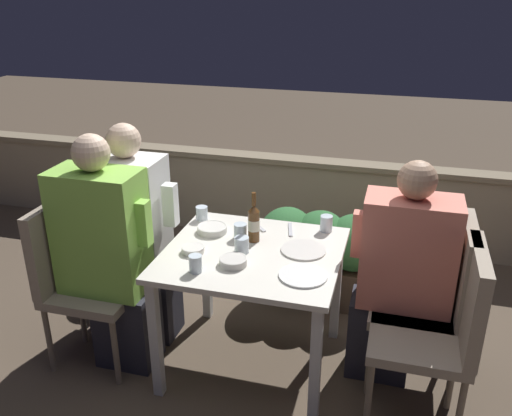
% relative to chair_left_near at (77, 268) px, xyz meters
% --- Properties ---
extents(ground_plane, '(16.00, 16.00, 0.00)m').
position_rel_chair_left_near_xyz_m(ground_plane, '(0.96, 0.16, -0.55)').
color(ground_plane, brown).
extents(parapet_wall, '(9.00, 0.18, 0.69)m').
position_rel_chair_left_near_xyz_m(parapet_wall, '(0.96, 1.83, -0.20)').
color(parapet_wall, gray).
rests_on(parapet_wall, ground_plane).
extents(dining_table, '(0.91, 0.84, 0.71)m').
position_rel_chair_left_near_xyz_m(dining_table, '(0.96, 0.16, 0.06)').
color(dining_table, silver).
rests_on(dining_table, ground_plane).
extents(planter_hedge, '(0.82, 0.47, 0.61)m').
position_rel_chair_left_near_xyz_m(planter_hedge, '(1.19, 0.96, -0.21)').
color(planter_hedge, brown).
rests_on(planter_hedge, ground_plane).
extents(chair_left_near, '(0.47, 0.46, 0.93)m').
position_rel_chair_left_near_xyz_m(chair_left_near, '(0.00, 0.00, 0.00)').
color(chair_left_near, gray).
rests_on(chair_left_near, ground_plane).
extents(person_green_blouse, '(0.51, 0.26, 1.32)m').
position_rel_chair_left_near_xyz_m(person_green_blouse, '(0.21, -0.00, 0.11)').
color(person_green_blouse, '#282833').
rests_on(person_green_blouse, ground_plane).
extents(chair_left_far, '(0.47, 0.46, 0.93)m').
position_rel_chair_left_near_xyz_m(chair_left_far, '(0.03, 0.28, 0.00)').
color(chair_left_far, gray).
rests_on(chair_left_far, ground_plane).
extents(person_white_polo, '(0.48, 0.26, 1.31)m').
position_rel_chair_left_near_xyz_m(person_white_polo, '(0.23, 0.28, 0.11)').
color(person_white_polo, '#282833').
rests_on(person_white_polo, ground_plane).
extents(chair_right_near, '(0.47, 0.46, 0.93)m').
position_rel_chair_left_near_xyz_m(chair_right_near, '(1.93, 0.01, 0.00)').
color(chair_right_near, gray).
rests_on(chair_right_near, ground_plane).
extents(chair_right_far, '(0.47, 0.46, 0.93)m').
position_rel_chair_left_near_xyz_m(chair_right_far, '(1.91, 0.28, 0.00)').
color(chair_right_far, gray).
rests_on(chair_right_far, ground_plane).
extents(person_coral_top, '(0.52, 0.26, 1.23)m').
position_rel_chair_left_near_xyz_m(person_coral_top, '(1.70, 0.28, 0.06)').
color(person_coral_top, '#282833').
rests_on(person_coral_top, ground_plane).
extents(beer_bottle, '(0.06, 0.06, 0.28)m').
position_rel_chair_left_near_xyz_m(beer_bottle, '(0.93, 0.28, 0.26)').
color(beer_bottle, brown).
rests_on(beer_bottle, dining_table).
extents(plate_0, '(0.24, 0.24, 0.01)m').
position_rel_chair_left_near_xyz_m(plate_0, '(1.21, 0.24, 0.16)').
color(plate_0, silver).
rests_on(plate_0, dining_table).
extents(plate_1, '(0.24, 0.24, 0.01)m').
position_rel_chair_left_near_xyz_m(plate_1, '(1.26, -0.02, 0.16)').
color(plate_1, white).
rests_on(plate_1, dining_table).
extents(bowl_0, '(0.17, 0.17, 0.04)m').
position_rel_chair_left_near_xyz_m(bowl_0, '(0.68, 0.32, 0.18)').
color(bowl_0, silver).
rests_on(bowl_0, dining_table).
extents(bowl_1, '(0.12, 0.12, 0.03)m').
position_rel_chair_left_near_xyz_m(bowl_1, '(0.66, 0.07, 0.18)').
color(bowl_1, silver).
rests_on(bowl_1, dining_table).
extents(bowl_2, '(0.14, 0.14, 0.04)m').
position_rel_chair_left_near_xyz_m(bowl_2, '(0.90, -0.00, 0.18)').
color(bowl_2, beige).
rests_on(bowl_2, dining_table).
extents(glass_cup_0, '(0.07, 0.07, 0.08)m').
position_rel_chair_left_near_xyz_m(glass_cup_0, '(0.85, 0.29, 0.20)').
color(glass_cup_0, silver).
rests_on(glass_cup_0, dining_table).
extents(glass_cup_1, '(0.07, 0.07, 0.09)m').
position_rel_chair_left_near_xyz_m(glass_cup_1, '(1.29, 0.51, 0.20)').
color(glass_cup_1, silver).
rests_on(glass_cup_1, dining_table).
extents(glass_cup_2, '(0.08, 0.08, 0.09)m').
position_rel_chair_left_near_xyz_m(glass_cup_2, '(0.91, 0.14, 0.20)').
color(glass_cup_2, silver).
rests_on(glass_cup_2, dining_table).
extents(glass_cup_3, '(0.07, 0.07, 0.08)m').
position_rel_chair_left_near_xyz_m(glass_cup_3, '(0.56, 0.47, 0.20)').
color(glass_cup_3, silver).
rests_on(glass_cup_3, dining_table).
extents(glass_cup_4, '(0.06, 0.06, 0.09)m').
position_rel_chair_left_near_xyz_m(glass_cup_4, '(0.75, -0.11, 0.20)').
color(glass_cup_4, silver).
rests_on(glass_cup_4, dining_table).
extents(fork_0, '(0.13, 0.14, 0.01)m').
position_rel_chair_left_near_xyz_m(fork_0, '(0.90, 0.46, 0.16)').
color(fork_0, silver).
rests_on(fork_0, dining_table).
extents(fork_1, '(0.06, 0.17, 0.01)m').
position_rel_chair_left_near_xyz_m(fork_1, '(1.09, 0.46, 0.16)').
color(fork_1, silver).
rests_on(fork_1, dining_table).
extents(potted_plant, '(0.33, 0.33, 0.63)m').
position_rel_chair_left_near_xyz_m(potted_plant, '(-0.09, 0.83, -0.16)').
color(potted_plant, '#B2A899').
rests_on(potted_plant, ground_plane).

